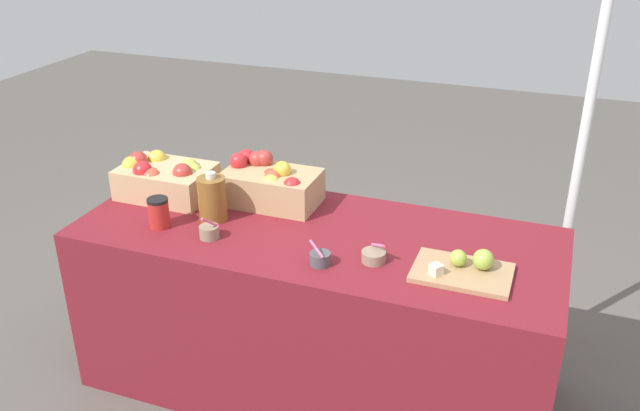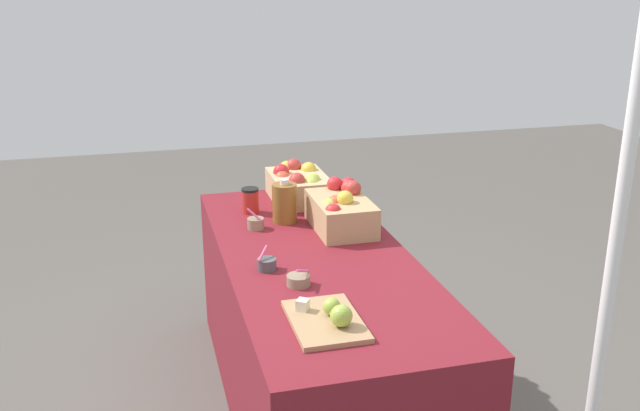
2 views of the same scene
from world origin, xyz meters
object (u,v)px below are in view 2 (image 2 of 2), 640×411
(cutting_board_front, at_px, (328,318))
(sample_bowl_near, at_px, (256,223))
(sample_bowl_mid, at_px, (267,264))
(sample_bowl_far, at_px, (298,280))
(cider_jug, at_px, (285,203))
(apple_crate_middle, at_px, (341,210))
(apple_crate_left, at_px, (298,185))
(tent_pole, at_px, (612,267))
(coffee_cup, at_px, (250,200))

(cutting_board_front, height_order, sample_bowl_near, sample_bowl_near)
(sample_bowl_near, bearing_deg, sample_bowl_mid, -4.80)
(sample_bowl_far, relative_size, cider_jug, 0.44)
(sample_bowl_far, bearing_deg, apple_crate_middle, 149.34)
(apple_crate_left, relative_size, cutting_board_front, 1.14)
(apple_crate_left, bearing_deg, cutting_board_front, -8.99)
(cutting_board_front, distance_m, cider_jug, 1.03)
(apple_crate_middle, height_order, tent_pole, tent_pole)
(sample_bowl_near, bearing_deg, cutting_board_front, 4.38)
(sample_bowl_mid, bearing_deg, coffee_cup, 175.50)
(tent_pole, bearing_deg, sample_bowl_far, -128.31)
(sample_bowl_near, distance_m, coffee_cup, 0.23)
(apple_crate_middle, distance_m, sample_bowl_mid, 0.57)
(apple_crate_left, bearing_deg, cider_jug, -24.30)
(apple_crate_middle, relative_size, sample_bowl_far, 4.38)
(cutting_board_front, height_order, cider_jug, cider_jug)
(sample_bowl_near, xyz_separation_m, coffee_cup, (-0.23, 0.02, 0.03))
(apple_crate_middle, relative_size, sample_bowl_near, 3.85)
(sample_bowl_mid, xyz_separation_m, tent_pole, (0.83, 0.92, 0.23))
(sample_bowl_mid, bearing_deg, sample_bowl_near, 175.20)
(apple_crate_left, height_order, cutting_board_front, apple_crate_left)
(sample_bowl_far, height_order, cider_jug, cider_jug)
(cutting_board_front, height_order, coffee_cup, coffee_cup)
(apple_crate_left, distance_m, sample_bowl_mid, 0.90)
(apple_crate_left, bearing_deg, sample_bowl_far, -13.21)
(apple_crate_left, relative_size, cider_jug, 1.89)
(sample_bowl_near, relative_size, sample_bowl_mid, 1.16)
(cutting_board_front, distance_m, coffee_cup, 1.20)
(apple_crate_middle, height_order, sample_bowl_far, apple_crate_middle)
(apple_crate_middle, height_order, sample_bowl_near, apple_crate_middle)
(cutting_board_front, distance_m, tent_pole, 0.91)
(apple_crate_middle, bearing_deg, cider_jug, -123.96)
(cutting_board_front, height_order, sample_bowl_mid, cutting_board_front)
(apple_crate_left, xyz_separation_m, coffee_cup, (0.13, -0.27, -0.02))
(apple_crate_middle, height_order, sample_bowl_mid, apple_crate_middle)
(apple_crate_middle, xyz_separation_m, sample_bowl_far, (0.55, -0.33, -0.07))
(coffee_cup, xyz_separation_m, tent_pole, (1.53, 0.87, 0.20))
(sample_bowl_mid, height_order, cider_jug, cider_jug)
(cutting_board_front, relative_size, sample_bowl_mid, 3.84)
(cutting_board_front, distance_m, sample_bowl_mid, 0.51)
(cutting_board_front, bearing_deg, coffee_cup, -177.21)
(cutting_board_front, bearing_deg, tent_pole, 67.47)
(apple_crate_middle, bearing_deg, sample_bowl_far, -30.66)
(apple_crate_left, bearing_deg, sample_bowl_near, -38.03)
(apple_crate_left, distance_m, cutting_board_front, 1.35)
(tent_pole, bearing_deg, sample_bowl_mid, -132.10)
(sample_bowl_far, xyz_separation_m, coffee_cup, (-0.87, -0.03, 0.04))
(sample_bowl_near, height_order, sample_bowl_far, sample_bowl_near)
(cider_jug, bearing_deg, coffee_cup, -141.75)
(sample_bowl_mid, xyz_separation_m, cider_jug, (-0.53, 0.19, 0.07))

